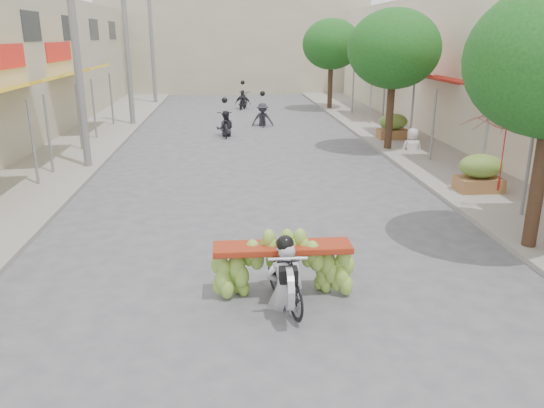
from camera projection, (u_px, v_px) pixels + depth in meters
The scene contains 17 objects.
ground at pixel (292, 385), 6.74m from camera, with size 120.00×120.00×0.00m, color #59585E.
sidewalk_left at pixel (65, 150), 20.41m from camera, with size 4.00×60.00×0.12m, color gray.
sidewalk_right at pixel (419, 144), 21.53m from camera, with size 4.00×60.00×0.12m, color gray.
far_building at pixel (235, 46), 41.78m from camera, with size 20.00×6.00×7.00m, color #B1A88C.
utility_pole_mid at pixel (75, 43), 16.49m from camera, with size 0.60×0.24×8.00m.
utility_pole_far at pixel (126, 41), 25.04m from camera, with size 0.60×0.24×8.00m.
utility_pole_back at pixel (152, 40), 33.59m from camera, with size 0.60×0.24×8.00m.
street_tree_mid at pixel (394, 49), 19.33m from camera, with size 3.40×3.40×5.25m.
street_tree_far at pixel (331, 44), 30.73m from camera, with size 3.40×3.40×5.25m.
produce_crate_mid at pixel (480, 170), 14.62m from camera, with size 1.20×0.88×1.16m.
produce_crate_far at pixel (393, 124), 22.22m from camera, with size 1.20×0.88×1.16m.
banana_motorbike at pixel (284, 263), 8.67m from camera, with size 2.30×1.89×2.10m.
market_umbrella at pixel (510, 111), 12.35m from camera, with size 2.36×2.36×1.96m.
pedestrian at pixel (413, 128), 19.90m from camera, with size 0.83×0.51×1.65m.
bg_motorbike_a at pixel (225, 120), 23.34m from camera, with size 0.81×1.80×1.95m.
bg_motorbike_b at pixel (263, 108), 25.98m from camera, with size 1.09×1.55×1.95m.
bg_motorbike_c at pixel (243, 96), 32.17m from camera, with size 1.07×1.88×1.95m.
Camera 1 is at (-0.73, -5.69, 4.24)m, focal length 35.00 mm.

